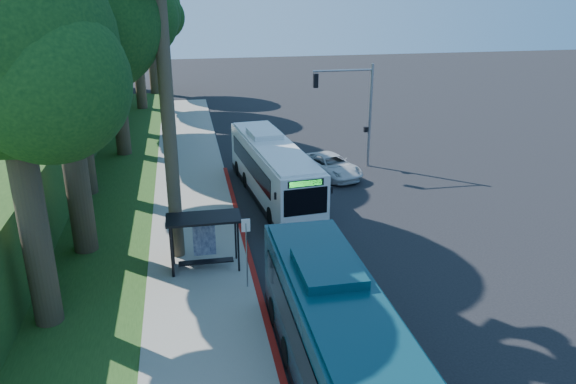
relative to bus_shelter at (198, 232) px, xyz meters
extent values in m
plane|color=black|center=(7.26, 2.86, -1.81)|extent=(140.00, 140.00, 0.00)
cube|color=gray|center=(-0.04, 2.86, -1.75)|extent=(4.50, 70.00, 0.12)
cube|color=maroon|center=(2.26, -1.14, -1.74)|extent=(0.25, 30.00, 0.13)
cube|color=#234719|center=(-5.74, 7.86, -1.78)|extent=(8.00, 70.00, 0.06)
cube|color=black|center=(0.26, -0.14, 0.69)|extent=(3.20, 1.50, 0.10)
cube|color=black|center=(-1.19, -0.14, -0.61)|extent=(0.06, 1.30, 2.20)
cube|color=navy|center=(0.26, 0.56, -0.56)|extent=(1.00, 0.12, 1.70)
cube|color=black|center=(0.26, -0.24, -1.36)|extent=(2.40, 0.40, 0.06)
cube|color=black|center=(-1.14, 0.46, -0.61)|extent=(0.08, 0.08, 2.40)
cube|color=black|center=(1.66, 0.46, -0.61)|extent=(0.08, 0.08, 2.40)
cube|color=black|center=(-1.14, -0.74, -0.61)|extent=(0.08, 0.08, 2.40)
cube|color=black|center=(1.66, -0.74, -0.61)|extent=(0.08, 0.08, 2.40)
cylinder|color=gray|center=(1.86, -2.14, -0.31)|extent=(0.06, 0.06, 3.00)
cube|color=white|center=(1.86, -2.14, 1.09)|extent=(0.35, 0.04, 0.55)
cylinder|color=gray|center=(12.06, 12.86, 1.69)|extent=(0.20, 0.20, 7.00)
cylinder|color=gray|center=(10.06, 12.86, 4.79)|extent=(4.00, 0.14, 0.14)
cube|color=black|center=(8.26, 12.86, 4.19)|extent=(0.30, 0.30, 0.90)
cube|color=black|center=(11.81, 12.86, 0.79)|extent=(0.25, 0.25, 0.35)
cylinder|color=#4C3F2D|center=(-0.94, 1.36, 4.69)|extent=(0.60, 0.60, 13.00)
cylinder|color=#382B1E|center=(-5.24, 2.86, 3.44)|extent=(1.10, 1.10, 10.50)
sphere|color=#0E3512|center=(-3.64, 1.66, 8.69)|extent=(5.60, 5.60, 5.60)
sphere|color=#0E3512|center=(-6.64, 4.26, 8.99)|extent=(5.20, 5.20, 5.20)
cylinder|color=#382B1E|center=(-6.24, 10.86, 4.14)|extent=(1.18, 1.18, 11.90)
cylinder|color=#382B1E|center=(-4.74, 18.86, 3.09)|extent=(1.06, 1.06, 9.80)
sphere|color=#0E3512|center=(-3.06, 17.60, 7.99)|extent=(5.88, 5.88, 5.88)
sphere|color=#0E3512|center=(-6.21, 20.33, 8.27)|extent=(5.46, 5.46, 5.46)
cylinder|color=#382B1E|center=(-6.74, 26.86, 3.79)|extent=(1.14, 1.14, 11.20)
cylinder|color=#382B1E|center=(-4.24, 34.86, 2.74)|extent=(1.02, 1.02, 9.10)
sphere|color=#0E3512|center=(-4.24, 34.86, 8.33)|extent=(8.00, 8.00, 8.00)
sphere|color=#0E3512|center=(-2.64, 33.66, 7.29)|extent=(5.60, 5.60, 5.60)
sphere|color=#0E3512|center=(-5.64, 36.26, 7.55)|extent=(5.20, 5.20, 5.20)
cylinder|color=#382B1E|center=(-3.24, 42.86, 2.39)|extent=(0.98, 0.98, 8.40)
sphere|color=#0E3512|center=(-3.24, 42.86, 7.55)|extent=(7.00, 7.00, 7.00)
sphere|color=#0E3512|center=(-1.84, 41.81, 6.59)|extent=(4.90, 4.90, 4.90)
sphere|color=#0E3512|center=(-4.47, 44.08, 6.83)|extent=(4.55, 4.55, 4.55)
cylinder|color=#382B1E|center=(-5.74, -3.14, 2.74)|extent=(1.02, 1.02, 9.10)
sphere|color=#0E3512|center=(-5.74, -3.14, 8.33)|extent=(7.20, 7.20, 7.20)
sphere|color=#0E3512|center=(-4.30, -4.22, 7.29)|extent=(5.04, 5.04, 5.04)
cube|color=white|center=(4.66, 8.08, -0.04)|extent=(3.74, 12.13, 2.83)
cube|color=black|center=(4.66, 8.08, -1.51)|extent=(3.77, 12.19, 0.35)
cube|color=black|center=(4.60, 8.58, 0.23)|extent=(3.53, 9.52, 1.09)
cube|color=black|center=(5.26, 2.20, 0.18)|extent=(2.23, 0.35, 1.39)
cube|color=black|center=(4.05, 13.97, 0.28)|extent=(2.03, 0.33, 0.99)
cube|color=#19E533|center=(5.26, 2.19, 1.13)|extent=(1.65, 0.27, 0.28)
cube|color=white|center=(4.66, 8.08, 1.42)|extent=(3.48, 11.51, 0.12)
cube|color=white|center=(4.45, 10.06, 1.59)|extent=(2.02, 2.65, 0.35)
cylinder|color=black|center=(3.90, 4.17, -1.31)|extent=(0.40, 1.02, 0.99)
cylinder|color=black|center=(6.19, 4.40, -1.31)|extent=(0.40, 1.02, 0.99)
cylinder|color=black|center=(3.05, 12.47, -1.31)|extent=(0.40, 1.02, 0.99)
cylinder|color=black|center=(5.34, 12.71, -1.31)|extent=(0.40, 1.02, 0.99)
cube|color=#0B333E|center=(3.84, -9.60, 0.07)|extent=(2.81, 12.69, 3.01)
cube|color=black|center=(3.84, -9.08, 0.36)|extent=(2.85, 9.90, 1.16)
cube|color=black|center=(3.78, -3.33, 0.41)|extent=(2.15, 0.15, 1.06)
cube|color=#0B333E|center=(3.84, -9.60, 1.62)|extent=(2.59, 12.05, 0.13)
cube|color=#0B333E|center=(3.82, -7.49, 1.80)|extent=(1.91, 2.66, 0.37)
cylinder|color=black|center=(2.58, -4.80, -1.28)|extent=(0.33, 1.06, 1.06)
cylinder|color=black|center=(5.02, -4.78, -1.28)|extent=(0.33, 1.06, 1.06)
imported|color=silver|center=(9.00, 11.26, -1.10)|extent=(3.75, 5.54, 1.41)
camera|label=1|loc=(-0.32, -22.55, 10.24)|focal=35.00mm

